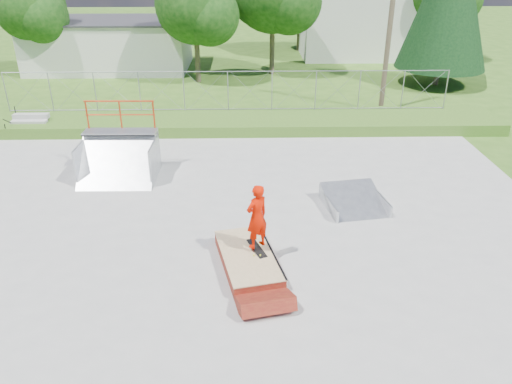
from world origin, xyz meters
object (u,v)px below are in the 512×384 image
grind_box (248,260)px  skater (257,219)px  flat_bank_ramp (354,201)px  quarter_pipe (116,145)px

grind_box → skater: 1.12m
flat_bank_ramp → skater: size_ratio=1.08×
grind_box → flat_bank_ramp: size_ratio=1.54×
flat_bank_ramp → skater: skater is taller
grind_box → quarter_pipe: (-4.40, 5.39, 1.07)m
grind_box → skater: (0.23, 0.17, 1.08)m
grind_box → quarter_pipe: quarter_pipe is taller
flat_bank_ramp → skater: 4.34m
grind_box → flat_bank_ramp: bearing=30.3°
flat_bank_ramp → skater: bearing=-145.9°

